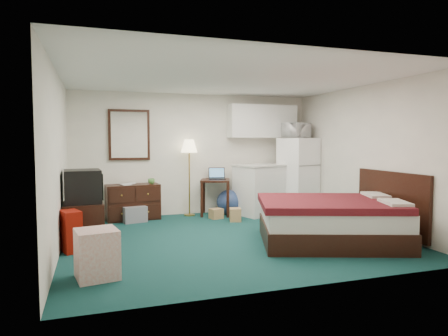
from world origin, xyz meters
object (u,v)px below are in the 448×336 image
object	(u,v)px
bed	(330,221)
tv_stand	(83,222)
desk	(215,197)
fridge	(298,176)
kitchen_counter	(260,190)
suitcase	(71,231)
floor_lamp	(189,178)
dresser	(133,202)

from	to	relation	value
bed	tv_stand	xyz separation A→B (m)	(-3.54, 1.26, -0.03)
desk	fridge	world-z (taller)	fridge
kitchen_counter	suitcase	distance (m)	4.03
floor_lamp	fridge	distance (m)	2.30
fridge	suitcase	xyz separation A→B (m)	(-4.44, -1.67, -0.51)
kitchen_counter	bed	bearing A→B (deg)	-107.39
dresser	suitcase	bearing A→B (deg)	-122.07
tv_stand	suitcase	size ratio (longest dim) A/B	1.12
floor_lamp	bed	distance (m)	3.21
kitchen_counter	tv_stand	size ratio (longest dim) A/B	1.58
fridge	suitcase	distance (m)	4.77
floor_lamp	desk	distance (m)	0.67
dresser	tv_stand	xyz separation A→B (m)	(-0.88, -1.47, -0.05)
desk	fridge	size ratio (longest dim) A/B	0.47
floor_lamp	tv_stand	size ratio (longest dim) A/B	2.43
floor_lamp	kitchen_counter	size ratio (longest dim) A/B	1.54
fridge	dresser	bearing A→B (deg)	156.79
bed	suitcase	xyz separation A→B (m)	(-3.69, 0.70, -0.04)
kitchen_counter	desk	bearing A→B (deg)	148.00
desk	suitcase	bearing A→B (deg)	-123.96
dresser	bed	world-z (taller)	dresser
fridge	suitcase	world-z (taller)	fridge
floor_lamp	fridge	world-z (taller)	fridge
suitcase	kitchen_counter	bearing A→B (deg)	7.06
kitchen_counter	floor_lamp	bearing A→B (deg)	147.86
desk	tv_stand	world-z (taller)	desk
kitchen_counter	bed	size ratio (longest dim) A/B	0.50
kitchen_counter	tv_stand	bearing A→B (deg)	-180.00
bed	suitcase	distance (m)	3.76
floor_lamp	bed	bearing A→B (deg)	-61.59
floor_lamp	fridge	size ratio (longest dim) A/B	0.98
tv_stand	desk	bearing A→B (deg)	26.38
floor_lamp	suitcase	bearing A→B (deg)	-136.01
bed	desk	bearing A→B (deg)	129.63
desk	kitchen_counter	world-z (taller)	kitchen_counter
tv_stand	suitcase	world-z (taller)	tv_stand
dresser	desk	distance (m)	1.67
desk	tv_stand	xyz separation A→B (m)	(-2.55, -1.42, -0.08)
bed	tv_stand	distance (m)	3.76
fridge	bed	distance (m)	2.52
dresser	kitchen_counter	size ratio (longest dim) A/B	1.00
kitchen_counter	suitcase	size ratio (longest dim) A/B	1.77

